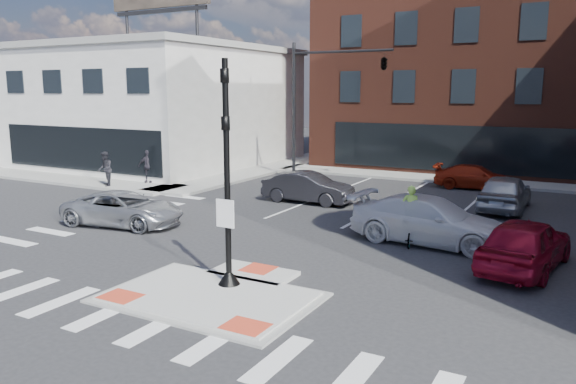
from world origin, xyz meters
The scene contains 18 objects.
ground centered at (0.00, 0.00, 0.00)m, with size 120.00×120.00×0.00m, color #28282B.
refuge_island centered at (0.00, -0.26, 0.05)m, with size 5.40×4.65×0.13m.
sidewalk_nw centered at (-16.76, 15.29, 0.08)m, with size 23.50×20.50×0.15m.
sidewalk_n centered at (3.00, 22.00, 0.07)m, with size 26.00×3.00×0.15m, color gray.
building_nw centered at (-21.98, 19.98, 4.23)m, with size 20.40×16.40×14.40m.
building_n centered at (3.00, 31.99, 7.80)m, with size 24.40×18.40×15.50m.
building_far_left centered at (-4.00, 52.00, 5.00)m, with size 10.00×12.00×10.00m, color slate.
signal_pole centered at (0.00, 0.40, 2.36)m, with size 0.60×0.60×5.98m.
mast_arm_signal centered at (-3.47, 18.00, 6.21)m, with size 6.10×2.24×8.00m.
silver_suv centered at (-7.79, 4.32, 0.67)m, with size 2.23×4.83×1.34m, color #A5A8AC.
red_sedan centered at (6.81, 6.00, 0.80)m, with size 1.90×4.71×1.61m, color maroon.
white_pickup centered at (3.57, 7.55, 0.82)m, with size 2.29×5.64×1.64m, color white.
bg_car_dark centered at (-3.45, 11.95, 0.72)m, with size 1.53×4.40×1.45m, color #242428.
bg_car_silver centered at (5.00, 14.63, 0.81)m, with size 1.92×4.77×1.62m, color #B5B9BD.
bg_car_red centered at (2.83, 19.69, 0.64)m, with size 1.80×4.42×1.28m, color maroon.
cyclist centered at (3.00, 7.00, 0.70)m, with size 0.93×1.72×2.09m.
pedestrian_a centered at (-14.80, 10.00, 1.09)m, with size 0.92×0.71×1.89m, color black.
pedestrian_b centered at (-13.58, 12.00, 1.08)m, with size 1.09×0.45×1.86m, color #2E2A33.
Camera 1 is at (8.42, -11.53, 5.31)m, focal length 35.00 mm.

